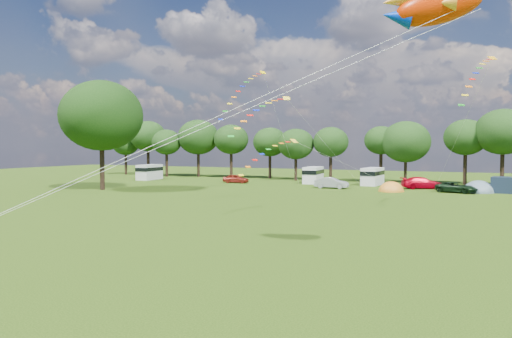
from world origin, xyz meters
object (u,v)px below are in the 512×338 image
at_px(campervan_c, 372,176).
at_px(car_d, 457,187).
at_px(car_b, 331,183).
at_px(tent_greyblue, 479,192).
at_px(campervan_a, 149,172).
at_px(campervan_b, 313,174).
at_px(big_tree, 101,116).
at_px(car_c, 422,183).
at_px(tent_orange, 391,191).
at_px(car_a, 236,179).
at_px(fish_kite, 431,6).

bearing_deg(campervan_c, car_d, -118.84).
bearing_deg(car_b, campervan_c, -28.40).
distance_m(campervan_c, tent_greyblue, 14.47).
relative_size(campervan_a, campervan_b, 1.02).
distance_m(campervan_a, campervan_c, 34.65).
xyz_separation_m(campervan_a, campervan_c, (34.43, 3.88, -0.01)).
relative_size(big_tree, car_c, 2.71).
height_order(car_c, campervan_b, campervan_b).
xyz_separation_m(car_c, tent_orange, (-2.83, -5.38, -0.72)).
height_order(big_tree, campervan_b, big_tree).
xyz_separation_m(car_a, fish_kite, (30.72, -41.99, 10.48)).
bearing_deg(car_a, car_b, -107.13).
xyz_separation_m(car_a, campervan_a, (-15.76, 0.60, 0.65)).
relative_size(big_tree, campervan_b, 2.69).
distance_m(big_tree, car_c, 40.36).
relative_size(big_tree, car_a, 3.48).
bearing_deg(big_tree, car_a, 60.40).
bearing_deg(tent_greyblue, campervan_c, 158.00).
height_order(car_a, campervan_c, campervan_c).
bearing_deg(car_d, car_a, 103.23).
bearing_deg(campervan_c, campervan_b, 94.64).
bearing_deg(car_d, big_tree, 128.15).
bearing_deg(campervan_a, fish_kite, -137.22).
distance_m(campervan_b, fish_kite, 51.60).
xyz_separation_m(campervan_a, fish_kite, (46.48, -42.59, 9.83)).
distance_m(car_c, tent_orange, 6.13).
bearing_deg(campervan_c, campervan_a, 100.08).
bearing_deg(tent_orange, car_a, 169.64).
bearing_deg(big_tree, car_d, 19.98).
bearing_deg(campervan_c, car_a, 107.14).
bearing_deg(car_b, fish_kite, -160.93).
xyz_separation_m(tent_orange, fish_kite, (8.03, -37.84, 11.09)).
bearing_deg(car_d, campervan_a, 104.19).
height_order(car_b, car_d, car_b).
distance_m(car_a, tent_orange, 23.08).
distance_m(big_tree, campervan_b, 30.05).
bearing_deg(car_b, car_a, 76.12).
bearing_deg(fish_kite, car_a, 113.39).
relative_size(car_a, campervan_b, 0.77).
relative_size(car_a, fish_kite, 0.88).
bearing_deg(campervan_c, big_tree, 130.72).
height_order(campervan_c, tent_orange, campervan_c).
bearing_deg(campervan_b, tent_orange, -128.59).
distance_m(car_b, fish_kite, 43.30).
xyz_separation_m(car_b, tent_orange, (7.59, -1.18, -0.67)).
bearing_deg(car_a, big_tree, 144.40).
bearing_deg(car_b, tent_greyblue, -85.84).
relative_size(big_tree, car_b, 3.37).
bearing_deg(car_d, fish_kite, -160.41).
height_order(car_d, campervan_a, campervan_a).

